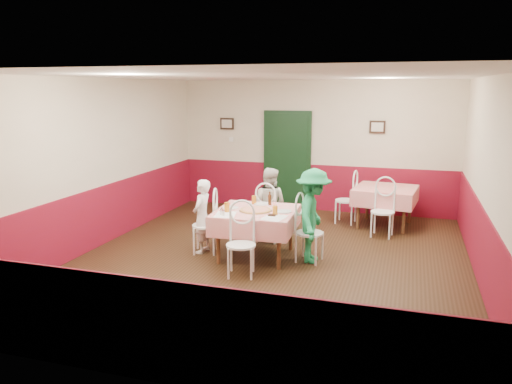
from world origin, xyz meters
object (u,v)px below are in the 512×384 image
(chair_second_a, at_px, (346,201))
(beer_bottle, at_px, (270,199))
(glass_a, at_px, (227,207))
(diner_right, at_px, (313,216))
(diner_far, at_px, (269,204))
(main_table, at_px, (256,234))
(glass_c, at_px, (254,200))
(diner_left, at_px, (202,216))
(chair_left, at_px, (205,226))
(glass_b, at_px, (275,211))
(chair_near, at_px, (241,245))
(second_table, at_px, (385,207))
(pizza, at_px, (256,210))
(chair_far, at_px, (268,216))
(chair_right, at_px, (310,233))
(wallet, at_px, (272,215))
(chair_second_b, at_px, (383,212))

(chair_second_a, bearing_deg, beer_bottle, -18.75)
(chair_second_a, bearing_deg, glass_a, -21.77)
(diner_right, bearing_deg, diner_far, 43.14)
(main_table, distance_m, glass_c, 0.63)
(glass_c, bearing_deg, diner_left, -148.78)
(chair_second_a, bearing_deg, diner_far, -28.79)
(chair_left, distance_m, glass_b, 1.28)
(main_table, distance_m, chair_near, 0.85)
(chair_second_a, relative_size, beer_bottle, 4.48)
(main_table, distance_m, second_table, 3.09)
(chair_second_a, bearing_deg, glass_c, -24.24)
(pizza, xyz_separation_m, glass_c, (-0.17, 0.45, 0.05))
(second_table, xyz_separation_m, glass_b, (-1.48, -2.70, 0.46))
(chair_far, xyz_separation_m, glass_a, (-0.35, -1.09, 0.38))
(main_table, relative_size, chair_right, 1.36)
(second_table, height_order, chair_near, chair_near)
(chair_second_a, bearing_deg, chair_far, -27.89)
(chair_near, bearing_deg, diner_right, 33.63)
(glass_b, distance_m, diner_left, 1.30)
(pizza, bearing_deg, glass_c, 110.23)
(chair_far, xyz_separation_m, pizza, (0.05, -0.90, 0.33))
(chair_far, relative_size, diner_far, 0.69)
(chair_near, xyz_separation_m, chair_second_a, (1.05, 3.33, 0.00))
(diner_far, bearing_deg, chair_second_a, -118.46)
(beer_bottle, relative_size, wallet, 1.83)
(chair_near, bearing_deg, diner_far, 80.26)
(main_table, bearing_deg, chair_second_a, 66.29)
(glass_c, bearing_deg, main_table, -68.49)
(pizza, distance_m, glass_c, 0.49)
(chair_left, bearing_deg, chair_far, 124.48)
(main_table, relative_size, chair_far, 1.36)
(main_table, relative_size, beer_bottle, 6.07)
(chair_left, height_order, chair_far, same)
(main_table, xyz_separation_m, wallet, (0.33, -0.27, 0.40))
(second_table, bearing_deg, diner_left, -137.31)
(chair_second_a, distance_m, glass_a, 3.13)
(chair_second_b, bearing_deg, chair_second_a, 141.79)
(main_table, bearing_deg, diner_left, -177.26)
(chair_left, xyz_separation_m, chair_second_a, (1.94, 2.53, 0.00))
(second_table, distance_m, chair_right, 2.64)
(chair_far, distance_m, diner_far, 0.20)
(glass_c, bearing_deg, second_table, 46.10)
(pizza, bearing_deg, diner_far, 93.07)
(chair_left, xyz_separation_m, chair_far, (0.81, 0.89, 0.00))
(chair_left, relative_size, chair_near, 1.00)
(chair_second_a, distance_m, pizza, 2.78)
(chair_second_b, relative_size, beer_bottle, 4.48)
(chair_far, height_order, wallet, chair_far)
(chair_left, distance_m, diner_far, 1.25)
(chair_far, xyz_separation_m, diner_far, (-0.00, 0.05, 0.20))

